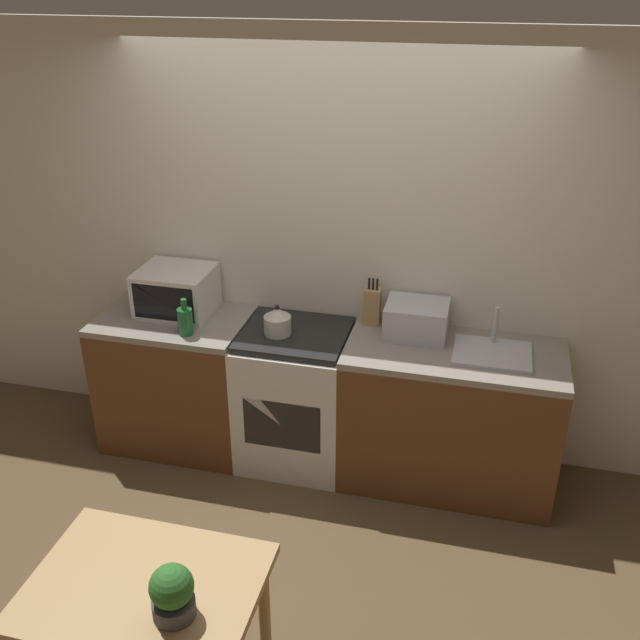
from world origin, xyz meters
TOP-DOWN VIEW (x-y plane):
  - ground_plane at (0.00, 0.00)m, footprint 16.00×16.00m
  - wall_back at (0.00, 1.01)m, footprint 10.00×0.06m
  - counter_left_run at (-0.95, 0.67)m, footprint 0.93×0.62m
  - counter_right_run at (0.79, 0.67)m, footprint 1.25×0.62m
  - stove_range at (-0.16, 0.67)m, footprint 0.65×0.62m
  - kettle at (-0.25, 0.63)m, footprint 0.16×0.16m
  - microwave at (-0.95, 0.77)m, footprint 0.45×0.39m
  - bottle at (-0.78, 0.49)m, footprint 0.09×0.09m
  - knife_block at (0.27, 0.90)m, footprint 0.10×0.08m
  - toaster_oven at (0.55, 0.81)m, footprint 0.36×0.30m
  - sink_basin at (0.99, 0.68)m, footprint 0.43×0.34m
  - dining_table at (-0.25, -1.17)m, footprint 0.90×0.67m
  - potted_plant at (-0.07, -1.27)m, footprint 0.16×0.16m

SIDE VIEW (x-z plane):
  - ground_plane at x=0.00m, z-range 0.00..0.00m
  - stove_range at x=-0.16m, z-range 0.00..0.90m
  - counter_right_run at x=0.79m, z-range 0.00..0.90m
  - counter_left_run at x=-0.95m, z-range 0.00..0.90m
  - dining_table at x=-0.25m, z-range 0.26..0.99m
  - potted_plant at x=-0.07m, z-range 0.73..0.95m
  - sink_basin at x=0.99m, z-range 0.80..1.04m
  - kettle at x=-0.25m, z-range 0.89..1.07m
  - bottle at x=-0.78m, z-range 0.87..1.10m
  - toaster_oven at x=0.55m, z-range 0.90..1.10m
  - knife_block at x=0.27m, z-range 0.87..1.16m
  - microwave at x=-0.95m, z-range 0.90..1.18m
  - wall_back at x=0.00m, z-range 0.00..2.60m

